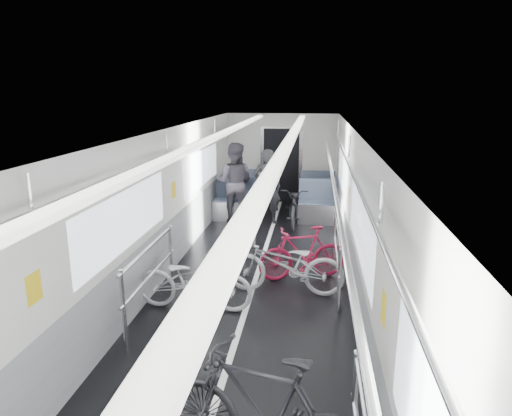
{
  "coord_description": "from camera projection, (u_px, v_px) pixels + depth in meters",
  "views": [
    {
      "loc": [
        0.9,
        -5.36,
        3.01
      ],
      "look_at": [
        0.0,
        1.58,
        1.19
      ],
      "focal_mm": 32.0,
      "sensor_mm": 36.0,
      "label": 1
    }
  ],
  "objects": [
    {
      "name": "car_shell",
      "position": [
        258.0,
        209.0,
        7.43
      ],
      "size": [
        3.02,
        14.01,
        2.41
      ],
      "color": "black",
      "rests_on": "ground"
    },
    {
      "name": "bike_left_far",
      "position": [
        194.0,
        280.0,
        6.36
      ],
      "size": [
        1.67,
        0.61,
        0.87
      ],
      "primitive_type": "imported",
      "rotation": [
        0.0,
        0.0,
        1.55
      ],
      "color": "#A2A2A6",
      "rests_on": "floor"
    },
    {
      "name": "bike_right_near",
      "position": [
        263.0,
        412.0,
        3.61
      ],
      "size": [
        1.86,
        0.95,
        1.07
      ],
      "primitive_type": "imported",
      "rotation": [
        0.0,
        0.0,
        -1.83
      ],
      "color": "black",
      "rests_on": "floor"
    },
    {
      "name": "bike_right_mid",
      "position": [
        285.0,
        264.0,
        6.83
      ],
      "size": [
        1.8,
        0.68,
        0.94
      ],
      "primitive_type": "imported",
      "rotation": [
        0.0,
        0.0,
        -1.6
      ],
      "color": "#A6A6AA",
      "rests_on": "floor"
    },
    {
      "name": "bike_right_far",
      "position": [
        303.0,
        253.0,
        7.38
      ],
      "size": [
        1.53,
        0.9,
        0.89
      ],
      "primitive_type": "imported",
      "rotation": [
        0.0,
        0.0,
        -1.22
      ],
      "color": "#A21434",
      "rests_on": "floor"
    },
    {
      "name": "bike_aisle",
      "position": [
        295.0,
        205.0,
        10.44
      ],
      "size": [
        0.61,
        1.72,
        0.9
      ],
      "primitive_type": "imported",
      "rotation": [
        0.0,
        0.0,
        -0.0
      ],
      "color": "black",
      "rests_on": "floor"
    },
    {
      "name": "person_standing",
      "position": [
        267.0,
        186.0,
        10.42
      ],
      "size": [
        0.66,
        0.45,
        1.73
      ],
      "primitive_type": "imported",
      "rotation": [
        0.0,
        0.0,
        3.2
      ],
      "color": "black",
      "rests_on": "floor"
    },
    {
      "name": "person_seated",
      "position": [
        234.0,
        182.0,
        10.58
      ],
      "size": [
        0.93,
        0.74,
        1.85
      ],
      "primitive_type": "imported",
      "rotation": [
        0.0,
        0.0,
        3.09
      ],
      "color": "#343038",
      "rests_on": "floor"
    }
  ]
}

